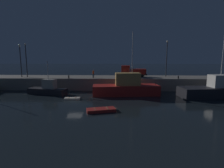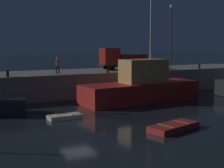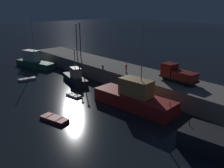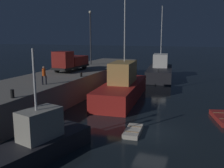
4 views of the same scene
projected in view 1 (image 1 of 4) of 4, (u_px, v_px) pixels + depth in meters
name	position (u px, v px, depth m)	size (l,w,h in m)	color
ground_plane	(74.00, 101.00, 29.66)	(320.00, 320.00, 0.00)	black
pier_quay	(87.00, 82.00, 42.18)	(60.24, 7.30, 2.69)	gray
fishing_boat_blue	(214.00, 90.00, 32.45)	(12.47, 5.46, 12.24)	#232328
fishing_boat_white	(126.00, 87.00, 34.41)	(13.03, 4.84, 12.07)	red
fishing_boat_orange	(48.00, 89.00, 35.21)	(8.11, 4.13, 6.61)	#232328
dinghy_orange_near	(72.00, 99.00, 30.86)	(2.73, 1.36, 0.37)	beige
dinghy_red_small	(101.00, 110.00, 24.09)	(4.16, 2.52, 0.46)	#B22823
lamp_post_west	(20.00, 58.00, 40.91)	(0.44, 0.44, 7.46)	#38383D
lamp_post_east	(26.00, 58.00, 40.96)	(0.44, 0.44, 7.76)	#38383D
lamp_post_central	(167.00, 56.00, 41.71)	(0.44, 0.44, 8.44)	#38383D
utility_truck	(132.00, 71.00, 41.67)	(6.26, 2.33, 2.68)	black
dockworker	(93.00, 73.00, 39.70)	(0.45, 0.45, 1.76)	black
bollard_west	(69.00, 77.00, 39.04)	(0.28, 0.28, 0.65)	black
bollard_central	(178.00, 77.00, 38.33)	(0.28, 0.28, 0.58)	black
bollard_east	(117.00, 77.00, 38.56)	(0.28, 0.28, 0.51)	black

